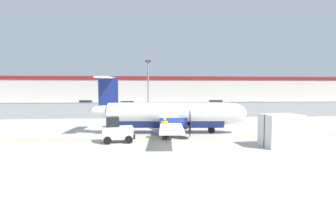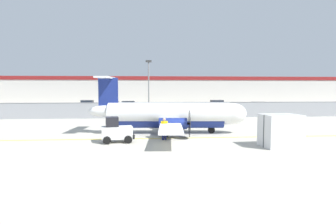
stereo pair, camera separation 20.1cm
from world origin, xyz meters
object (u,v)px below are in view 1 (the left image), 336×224
(parked_car_0, at_px, (87,104))
(parked_car_1, at_px, (111,106))
(traffic_cone_near_left, at_px, (108,129))
(parked_car_3, at_px, (162,108))
(parked_car_4, at_px, (189,107))
(commuter_airplane, at_px, (172,115))
(apron_light_pole, at_px, (148,85))
(cargo_container, at_px, (281,131))
(parked_car_5, at_px, (215,104))
(parked_car_6, at_px, (257,107))
(baggage_tug, at_px, (117,131))
(ground_crew_worker, at_px, (165,128))
(traffic_cone_near_right, at_px, (264,137))
(parked_car_2, at_px, (128,106))

(parked_car_0, xyz_separation_m, parked_car_1, (4.78, -3.95, 0.00))
(traffic_cone_near_left, bearing_deg, parked_car_3, 72.10)
(traffic_cone_near_left, bearing_deg, parked_car_1, 94.95)
(parked_car_4, bearing_deg, traffic_cone_near_left, -123.08)
(commuter_airplane, bearing_deg, traffic_cone_near_left, 176.12)
(commuter_airplane, relative_size, apron_light_pole, 2.21)
(parked_car_0, height_order, apron_light_pole, apron_light_pole)
(cargo_container, bearing_deg, parked_car_3, 98.75)
(traffic_cone_near_left, height_order, parked_car_5, parked_car_5)
(parked_car_1, bearing_deg, parked_car_6, 169.50)
(baggage_tug, xyz_separation_m, ground_crew_worker, (3.57, 0.78, 0.10))
(ground_crew_worker, distance_m, parked_car_3, 23.71)
(traffic_cone_near_left, xyz_separation_m, parked_car_1, (-2.25, 26.01, 0.58))
(traffic_cone_near_left, bearing_deg, ground_crew_worker, -41.17)
(cargo_container, distance_m, traffic_cone_near_right, 2.32)
(parked_car_0, relative_size, apron_light_pole, 0.58)
(commuter_airplane, relative_size, traffic_cone_near_left, 25.12)
(baggage_tug, bearing_deg, parked_car_3, 70.13)
(traffic_cone_near_left, bearing_deg, apron_light_pole, 67.70)
(commuter_airplane, xyz_separation_m, parked_car_3, (0.71, 20.41, -0.71))
(parked_car_2, bearing_deg, parked_car_0, 145.84)
(traffic_cone_near_right, height_order, parked_car_4, parked_car_4)
(traffic_cone_near_left, bearing_deg, cargo_container, -31.33)
(parked_car_5, distance_m, apron_light_pole, 23.28)
(traffic_cone_near_left, bearing_deg, parked_car_5, 59.13)
(parked_car_3, distance_m, apron_light_pole, 11.04)
(apron_light_pole, bearing_deg, baggage_tug, -100.72)
(parked_car_1, bearing_deg, parked_car_5, -172.47)
(parked_car_4, bearing_deg, parked_car_5, 45.66)
(parked_car_1, relative_size, parked_car_3, 0.98)
(commuter_airplane, xyz_separation_m, ground_crew_worker, (-0.90, -3.24, -0.65))
(apron_light_pole, bearing_deg, parked_car_4, 58.55)
(cargo_container, xyz_separation_m, parked_car_3, (-6.00, 27.04, -0.21))
(traffic_cone_near_right, height_order, parked_car_1, parked_car_1)
(traffic_cone_near_right, xyz_separation_m, apron_light_pole, (-8.24, 14.66, 3.99))
(baggage_tug, bearing_deg, cargo_container, -21.04)
(cargo_container, distance_m, parked_car_5, 36.08)
(traffic_cone_near_right, distance_m, apron_light_pole, 17.29)
(ground_crew_worker, distance_m, parked_car_1, 30.91)
(baggage_tug, bearing_deg, ground_crew_worker, 4.38)
(cargo_container, relative_size, parked_car_5, 0.59)
(parked_car_1, height_order, apron_light_pole, apron_light_pole)
(baggage_tug, height_order, ground_crew_worker, baggage_tug)
(traffic_cone_near_left, distance_m, parked_car_3, 20.54)
(baggage_tug, distance_m, ground_crew_worker, 3.65)
(traffic_cone_near_right, relative_size, parked_car_1, 0.15)
(traffic_cone_near_right, height_order, apron_light_pole, apron_light_pole)
(ground_crew_worker, xyz_separation_m, parked_car_0, (-11.73, 34.08, -0.06))
(traffic_cone_near_left, xyz_separation_m, parked_car_6, (22.21, 21.15, 0.58))
(traffic_cone_near_right, xyz_separation_m, parked_car_3, (-5.76, 24.87, 0.58))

